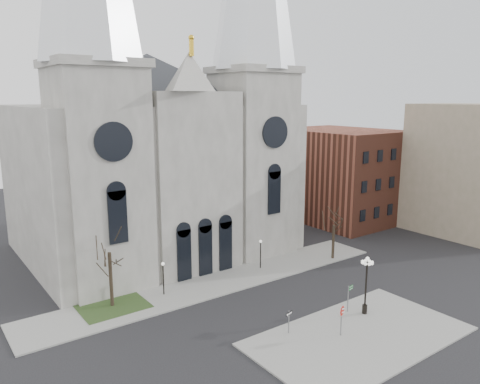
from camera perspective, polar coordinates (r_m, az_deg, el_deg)
ground at (r=41.59m, az=6.06°, el=-15.66°), size 160.00×160.00×0.00m
sidewalk_near at (r=40.50m, az=14.33°, el=-16.67°), size 18.00×10.00×0.14m
sidewalk_far at (r=49.46m, az=-2.67°, el=-10.93°), size 40.00×6.00×0.14m
grass_patch at (r=45.73m, az=-15.29°, el=-13.27°), size 6.00×5.00×0.18m
cathedral at (r=55.99m, az=-9.70°, el=10.90°), size 33.00×26.66×54.00m
bg_building_brick at (r=74.83m, az=11.93°, el=2.11°), size 14.00×18.00×14.00m
bg_building_tan at (r=71.99m, az=25.85°, el=2.44°), size 10.00×14.00×18.00m
tree_left at (r=43.75m, az=-15.67°, el=-6.72°), size 3.20×3.20×7.50m
tree_right at (r=55.93m, az=11.39°, el=-3.70°), size 3.20×3.20×6.00m
ped_lamp_left at (r=46.25m, az=-9.35°, el=-9.70°), size 0.32×0.32×3.26m
ped_lamp_right at (r=52.36m, az=2.52°, el=-6.99°), size 0.32×0.32×3.26m
stop_sign at (r=39.35m, az=12.27°, el=-14.32°), size 0.94×0.10×2.59m
globe_lamp at (r=42.88m, az=15.15°, el=-10.10°), size 1.40×1.40×5.26m
one_way_sign at (r=39.25m, az=5.98°, el=-14.99°), size 0.84×0.24×1.95m
street_name_sign at (r=43.68m, az=13.10°, el=-12.27°), size 0.76×0.21×2.41m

